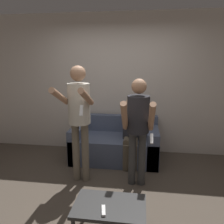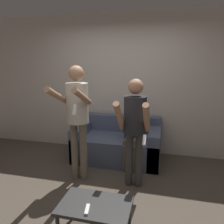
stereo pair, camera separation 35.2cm
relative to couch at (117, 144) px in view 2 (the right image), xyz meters
name	(u,v)px [view 2 (the right image)]	position (x,y,z in m)	size (l,w,h in m)	color
ground_plane	(97,199)	(0.00, -1.30, -0.28)	(14.00, 14.00, 0.00)	#4C4238
wall_back	(123,85)	(0.00, 0.46, 1.07)	(6.40, 0.06, 2.70)	beige
couch	(117,144)	(0.00, 0.00, 0.00)	(1.57, 0.84, 0.77)	#4C5670
person_standing_left	(77,111)	(-0.43, -0.85, 0.82)	(0.44, 0.72, 1.75)	#6B6051
person_standing_right	(135,123)	(0.43, -0.85, 0.69)	(0.43, 0.64, 1.58)	#383838
person_seated	(133,129)	(0.30, -0.17, 0.39)	(0.31, 0.53, 1.20)	brown
coffee_table	(95,208)	(0.18, -1.89, 0.05)	(0.74, 0.47, 0.37)	#2D2D2D
remote_on_table	(87,210)	(0.13, -2.00, 0.10)	(0.06, 0.15, 0.02)	white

